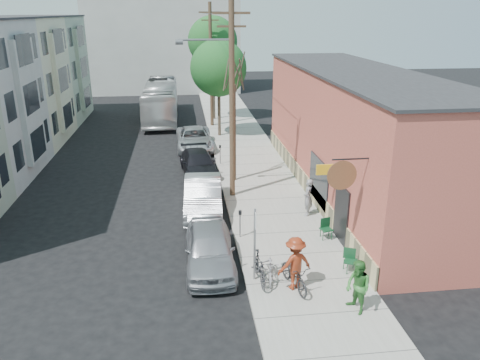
{
  "coord_description": "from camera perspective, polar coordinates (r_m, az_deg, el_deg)",
  "views": [
    {
      "loc": [
        0.01,
        -18.41,
        9.43
      ],
      "look_at": [
        2.68,
        3.34,
        1.5
      ],
      "focal_mm": 35.0,
      "sensor_mm": 36.0,
      "label": 1
    }
  ],
  "objects": [
    {
      "name": "utility_pole_near",
      "position": [
        23.68,
        -1.14,
        10.11
      ],
      "size": [
        3.57,
        0.28,
        10.0
      ],
      "color": "#503A28",
      "rests_on": "sidewalk"
    },
    {
      "name": "parking_meter_near",
      "position": [
        20.21,
        0.01,
        -4.81
      ],
      "size": [
        0.14,
        0.14,
        1.24
      ],
      "color": "slate",
      "rests_on": "sidewalk"
    },
    {
      "name": "patron_grey",
      "position": [
        22.57,
        8.28,
        -2.1
      ],
      "size": [
        0.64,
        0.77,
        1.82
      ],
      "primitive_type": "imported",
      "rotation": [
        0.0,
        0.0,
        -1.92
      ],
      "color": "gray",
      "rests_on": "sidewalk"
    },
    {
      "name": "ground",
      "position": [
        20.69,
        -6.3,
        -7.36
      ],
      "size": [
        120.0,
        120.0,
        0.0
      ],
      "primitive_type": "plane",
      "color": "black"
    },
    {
      "name": "car_3",
      "position": [
        34.03,
        -5.57,
        5.03
      ],
      "size": [
        2.68,
        5.53,
        1.52
      ],
      "primitive_type": "imported",
      "rotation": [
        0.0,
        0.0,
        0.03
      ],
      "color": "#B0B4B8",
      "rests_on": "ground"
    },
    {
      "name": "tree_leafy_far",
      "position": [
        42.38,
        -3.35,
        16.51
      ],
      "size": [
        4.32,
        4.32,
        8.98
      ],
      "color": "#44392C",
      "rests_on": "sidewalk"
    },
    {
      "name": "tree_bare",
      "position": [
        26.54,
        -0.75,
        5.68
      ],
      "size": [
        0.24,
        0.24,
        5.53
      ],
      "color": "#44392C",
      "rests_on": "sidewalk"
    },
    {
      "name": "cyclist",
      "position": [
        16.7,
        6.71,
        -10.04
      ],
      "size": [
        1.43,
        1.07,
        1.97
      ],
      "primitive_type": "imported",
      "rotation": [
        0.0,
        0.0,
        3.43
      ],
      "color": "maroon",
      "rests_on": "sidewalk"
    },
    {
      "name": "patio_chair_a",
      "position": [
        20.58,
        10.47,
        -5.91
      ],
      "size": [
        0.61,
        0.61,
        0.88
      ],
      "primitive_type": null,
      "rotation": [
        0.0,
        0.0,
        0.25
      ],
      "color": "#113E21",
      "rests_on": "sidewalk"
    },
    {
      "name": "sign_post",
      "position": [
        16.76,
        1.81,
        -7.07
      ],
      "size": [
        0.07,
        0.45,
        2.8
      ],
      "color": "slate",
      "rests_on": "sidewalk"
    },
    {
      "name": "parked_bike_a",
      "position": [
        17.17,
        2.36,
        -10.65
      ],
      "size": [
        0.64,
        1.89,
        1.12
      ],
      "primitive_type": "imported",
      "rotation": [
        0.0,
        0.0,
        0.06
      ],
      "color": "black",
      "rests_on": "sidewalk"
    },
    {
      "name": "car_0",
      "position": [
        18.3,
        -3.73,
        -8.31
      ],
      "size": [
        1.93,
        4.68,
        1.59
      ],
      "primitive_type": "imported",
      "rotation": [
        0.0,
        0.0,
        -0.01
      ],
      "color": "#A2A2A9",
      "rests_on": "ground"
    },
    {
      "name": "car_1",
      "position": [
        23.17,
        -4.54,
        -1.92
      ],
      "size": [
        2.0,
        5.19,
        1.69
      ],
      "primitive_type": "imported",
      "rotation": [
        0.0,
        0.0,
        -0.04
      ],
      "color": "#B2B5BB",
      "rests_on": "ground"
    },
    {
      "name": "patron_green",
      "position": [
        15.89,
        14.18,
        -12.54
      ],
      "size": [
        0.95,
        1.07,
        1.83
      ],
      "primitive_type": "imported",
      "rotation": [
        0.0,
        0.0,
        -1.24
      ],
      "color": "#33772F",
      "rests_on": "sidewalk"
    },
    {
      "name": "sidewalk",
      "position": [
        31.15,
        1.15,
        2.41
      ],
      "size": [
        4.5,
        58.0,
        0.15
      ],
      "primitive_type": "cube",
      "color": "#9F9D93",
      "rests_on": "ground"
    },
    {
      "name": "utility_pole_far",
      "position": [
        39.92,
        -3.56,
        13.98
      ],
      "size": [
        1.8,
        0.28,
        10.0
      ],
      "color": "#503A28",
      "rests_on": "sidewalk"
    },
    {
      "name": "tree_leafy_mid",
      "position": [
        36.44,
        -2.64,
        13.47
      ],
      "size": [
        4.3,
        4.3,
        7.38
      ],
      "color": "#44392C",
      "rests_on": "sidewalk"
    },
    {
      "name": "patio_chair_b",
      "position": [
        18.31,
        13.35,
        -9.58
      ],
      "size": [
        0.66,
        0.66,
        0.88
      ],
      "primitive_type": null,
      "rotation": [
        0.0,
        0.0,
        -0.43
      ],
      "color": "#113E21",
      "rests_on": "sidewalk"
    },
    {
      "name": "bus",
      "position": [
        44.08,
        -9.62,
        9.51
      ],
      "size": [
        2.86,
        12.19,
        3.39
      ],
      "primitive_type": "imported",
      "rotation": [
        0.0,
        0.0,
        0.0
      ],
      "color": "silver",
      "rests_on": "ground"
    },
    {
      "name": "car_2",
      "position": [
        28.52,
        -5.08,
        1.99
      ],
      "size": [
        2.41,
        5.0,
        1.4
      ],
      "primitive_type": "imported",
      "rotation": [
        0.0,
        0.0,
        0.09
      ],
      "color": "black",
      "rests_on": "ground"
    },
    {
      "name": "end_cap_building",
      "position": [
        60.54,
        -9.27,
        16.4
      ],
      "size": [
        18.0,
        8.0,
        12.0
      ],
      "primitive_type": "cube",
      "color": "#B3B4AE",
      "rests_on": "ground"
    },
    {
      "name": "cyclist_bike",
      "position": [
        16.94,
        6.64,
        -11.45
      ],
      "size": [
        1.09,
        2.02,
        1.01
      ],
      "primitive_type": "imported",
      "rotation": [
        0.0,
        0.0,
        0.23
      ],
      "color": "black",
      "rests_on": "sidewalk"
    },
    {
      "name": "apartment_row",
      "position": [
        34.86,
        -27.22,
        9.61
      ],
      "size": [
        6.3,
        32.0,
        9.0
      ],
      "color": "#9DAA90",
      "rests_on": "ground"
    },
    {
      "name": "parked_bike_b",
      "position": [
        17.4,
        3.75,
        -10.7
      ],
      "size": [
        0.86,
        1.74,
        0.88
      ],
      "primitive_type": "imported",
      "rotation": [
        0.0,
        0.0,
        -0.17
      ],
      "color": "gray",
      "rests_on": "sidewalk"
    },
    {
      "name": "cafe_building",
      "position": [
        25.81,
        13.65,
        5.59
      ],
      "size": [
        6.6,
        20.2,
        6.61
      ],
      "color": "#BA5345",
      "rests_on": "ground"
    },
    {
      "name": "parking_meter_far",
      "position": [
        29.99,
        -2.43,
        3.52
      ],
      "size": [
        0.14,
        0.14,
        1.24
      ],
      "color": "slate",
      "rests_on": "sidewalk"
    }
  ]
}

